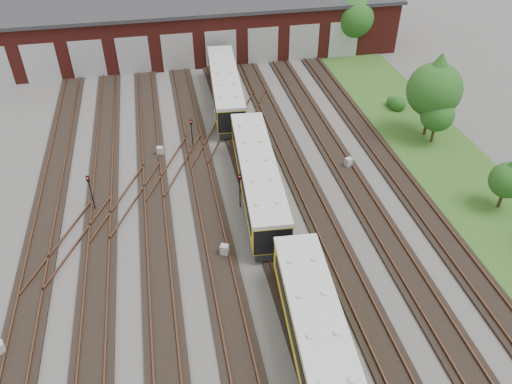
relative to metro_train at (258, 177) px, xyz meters
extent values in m
plane|color=#42403D|center=(-2.00, -8.55, -1.91)|extent=(120.00, 120.00, 0.00)
cube|color=black|center=(-16.00, -8.55, -1.82)|extent=(2.40, 70.00, 0.18)
cube|color=#503020|center=(-16.72, -8.55, -1.66)|extent=(0.10, 70.00, 0.15)
cube|color=#503020|center=(-15.28, -8.55, -1.66)|extent=(0.10, 70.00, 0.15)
cube|color=black|center=(-12.00, -8.55, -1.82)|extent=(2.40, 70.00, 0.18)
cube|color=#503020|center=(-12.72, -8.55, -1.66)|extent=(0.10, 70.00, 0.15)
cube|color=#503020|center=(-11.28, -8.55, -1.66)|extent=(0.10, 70.00, 0.15)
cube|color=black|center=(-8.00, -8.55, -1.82)|extent=(2.40, 70.00, 0.18)
cube|color=#503020|center=(-8.72, -8.55, -1.66)|extent=(0.10, 70.00, 0.15)
cube|color=#503020|center=(-7.28, -8.55, -1.66)|extent=(0.10, 70.00, 0.15)
cube|color=black|center=(-4.00, -8.55, -1.82)|extent=(2.40, 70.00, 0.18)
cube|color=#503020|center=(-4.72, -8.55, -1.66)|extent=(0.10, 70.00, 0.15)
cube|color=#503020|center=(-3.28, -8.55, -1.66)|extent=(0.10, 70.00, 0.15)
cube|color=black|center=(0.00, -8.55, -1.82)|extent=(2.40, 70.00, 0.18)
cube|color=#503020|center=(-0.72, -8.55, -1.66)|extent=(0.10, 70.00, 0.15)
cube|color=#503020|center=(0.72, -8.55, -1.66)|extent=(0.10, 70.00, 0.15)
cube|color=black|center=(4.00, -8.55, -1.82)|extent=(2.40, 70.00, 0.18)
cube|color=#503020|center=(3.28, -8.55, -1.66)|extent=(0.10, 70.00, 0.15)
cube|color=#503020|center=(4.72, -8.55, -1.66)|extent=(0.10, 70.00, 0.15)
cube|color=black|center=(8.00, -8.55, -1.82)|extent=(2.40, 70.00, 0.18)
cube|color=#503020|center=(7.28, -8.55, -1.66)|extent=(0.10, 70.00, 0.15)
cube|color=#503020|center=(8.72, -8.55, -1.66)|extent=(0.10, 70.00, 0.15)
cube|color=black|center=(12.00, -8.55, -1.82)|extent=(2.40, 70.00, 0.18)
cube|color=#503020|center=(11.28, -8.55, -1.66)|extent=(0.10, 70.00, 0.15)
cube|color=#503020|center=(12.72, -8.55, -1.66)|extent=(0.10, 70.00, 0.15)
cube|color=#503020|center=(-10.00, 1.45, -1.66)|extent=(5.40, 9.62, 0.15)
cube|color=#503020|center=(-6.00, 5.45, -1.66)|extent=(5.40, 9.62, 0.15)
cube|color=#503020|center=(-2.00, 9.45, -1.66)|extent=(5.40, 9.62, 0.15)
cube|color=#503020|center=(-14.00, -2.55, -1.66)|extent=(5.40, 9.62, 0.15)
cube|color=#503020|center=(2.00, 13.45, -1.66)|extent=(5.40, 9.62, 0.15)
cube|color=#571A15|center=(-2.00, 31.45, 1.09)|extent=(50.00, 12.00, 6.00)
cube|color=#2A2A2C|center=(-2.00, 31.45, 4.24)|extent=(51.00, 12.50, 0.40)
cube|color=#A5A7AB|center=(-19.00, 25.43, 0.29)|extent=(3.60, 0.12, 4.40)
cube|color=#A5A7AB|center=(-14.00, 25.43, 0.29)|extent=(3.60, 0.12, 4.40)
cube|color=#A5A7AB|center=(-9.00, 25.43, 0.29)|extent=(3.60, 0.12, 4.40)
cube|color=#A5A7AB|center=(-4.00, 25.43, 0.29)|extent=(3.60, 0.12, 4.40)
cube|color=#A5A7AB|center=(1.00, 25.43, 0.29)|extent=(3.60, 0.12, 4.40)
cube|color=#A5A7AB|center=(6.00, 25.43, 0.29)|extent=(3.60, 0.12, 4.40)
cube|color=#A5A7AB|center=(11.00, 25.43, 0.29)|extent=(3.60, 0.12, 4.40)
cube|color=#A5A7AB|center=(16.00, 25.43, 0.29)|extent=(3.60, 0.12, 4.40)
cube|color=#29511B|center=(17.00, 1.45, -1.89)|extent=(8.00, 55.00, 0.05)
cube|color=black|center=(0.00, -16.00, -1.28)|extent=(3.40, 15.06, 0.60)
cube|color=#DCBC0B|center=(0.00, -16.00, 0.11)|extent=(3.70, 15.08, 2.19)
cube|color=beige|center=(0.00, -16.00, 1.36)|extent=(3.80, 15.09, 0.30)
cube|color=black|center=(-1.31, -15.90, 0.36)|extent=(1.04, 13.11, 0.85)
cube|color=black|center=(1.31, -16.10, 0.36)|extent=(1.04, 13.11, 0.85)
cube|color=black|center=(0.00, 0.00, -1.28)|extent=(3.40, 15.06, 0.60)
cube|color=#DCBC0B|center=(0.00, 0.00, 0.11)|extent=(3.70, 15.08, 2.19)
cube|color=beige|center=(0.00, 0.00, 1.36)|extent=(3.80, 15.09, 0.30)
cube|color=black|center=(-1.31, 0.10, 0.36)|extent=(1.04, 13.11, 0.85)
cube|color=black|center=(1.31, -0.10, 0.36)|extent=(1.04, 13.11, 0.85)
cube|color=black|center=(0.00, 16.00, -1.28)|extent=(3.40, 15.06, 0.60)
cube|color=#DCBC0B|center=(0.00, 16.00, 0.11)|extent=(3.70, 15.08, 2.19)
cube|color=beige|center=(0.00, 16.00, 1.36)|extent=(3.80, 15.09, 0.30)
cube|color=black|center=(-1.31, 16.10, 0.36)|extent=(1.04, 13.11, 0.85)
cube|color=black|center=(1.31, 15.90, 0.36)|extent=(1.04, 13.11, 0.85)
cylinder|color=black|center=(-12.46, 0.88, -0.55)|extent=(0.09, 0.09, 2.71)
cube|color=black|center=(-12.46, 0.88, 1.04)|extent=(0.23, 0.14, 0.47)
sphere|color=#F9170D|center=(-12.46, 0.79, 1.13)|extent=(0.11, 0.11, 0.11)
cylinder|color=black|center=(-4.24, 8.08, -0.66)|extent=(0.09, 0.09, 2.50)
cube|color=black|center=(-4.24, 8.08, 0.82)|extent=(0.25, 0.17, 0.46)
sphere|color=#F9170D|center=(-4.24, 7.99, 0.91)|extent=(0.11, 0.11, 0.11)
cylinder|color=black|center=(-1.57, -0.97, -0.61)|extent=(0.09, 0.09, 2.60)
cube|color=black|center=(-1.57, -0.97, 0.92)|extent=(0.24, 0.15, 0.46)
sphere|color=#F9170D|center=(-1.57, -1.06, 1.01)|extent=(0.11, 0.11, 0.11)
cylinder|color=black|center=(-0.68, 13.29, -0.80)|extent=(0.10, 0.10, 2.22)
cube|color=black|center=(-0.68, 13.29, 0.54)|extent=(0.27, 0.20, 0.48)
sphere|color=#F9170D|center=(-0.68, 13.19, 0.64)|extent=(0.12, 0.12, 0.12)
cube|color=#A0A3A5|center=(-17.00, -11.14, -1.45)|extent=(0.65, 0.59, 0.91)
cube|color=#A0A3A5|center=(-7.17, 7.49, -1.46)|extent=(0.62, 0.55, 0.89)
cube|color=#A0A3A5|center=(-3.55, -5.97, -1.45)|extent=(0.69, 0.64, 0.91)
cube|color=#A0A3A5|center=(-1.33, 12.86, -1.39)|extent=(0.73, 0.65, 1.05)
cube|color=#A0A3A5|center=(8.41, 2.44, -1.46)|extent=(0.66, 0.61, 0.91)
cylinder|color=#2E2514|center=(17.49, 26.45, -0.70)|extent=(0.27, 0.27, 2.42)
sphere|color=#164714|center=(17.49, 26.45, 2.53)|extent=(4.71, 4.71, 4.71)
cone|color=#164714|center=(17.49, 26.45, 4.22)|extent=(4.04, 4.04, 3.37)
cylinder|color=#2E2514|center=(17.31, 4.76, -1.14)|extent=(0.25, 0.25, 1.53)
sphere|color=#164714|center=(17.31, 4.76, 0.90)|extent=(2.98, 2.98, 2.98)
cone|color=#164714|center=(17.31, 4.76, 1.96)|extent=(2.55, 2.55, 2.13)
cylinder|color=#2E2514|center=(17.29, 6.11, -0.66)|extent=(0.27, 0.27, 2.50)
sphere|color=#164714|center=(17.29, 6.11, 2.67)|extent=(4.86, 4.86, 4.86)
cone|color=#164714|center=(17.29, 6.11, 4.41)|extent=(4.17, 4.17, 3.47)
cylinder|color=#2E2514|center=(17.82, -5.05, -1.22)|extent=(0.25, 0.25, 1.39)
sphere|color=#164714|center=(17.82, -5.05, 0.64)|extent=(2.70, 2.70, 2.70)
cone|color=#164714|center=(17.82, -5.05, 1.60)|extent=(2.31, 2.31, 1.93)
sphere|color=#164714|center=(16.97, 11.35, -1.12)|extent=(1.59, 1.59, 1.59)
sphere|color=#164714|center=(16.82, 12.13, -1.23)|extent=(1.36, 1.36, 1.36)
camera|label=1|loc=(-6.45, -30.40, 22.25)|focal=35.00mm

